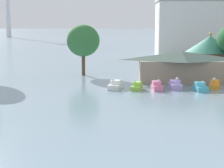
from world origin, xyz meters
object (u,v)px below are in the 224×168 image
at_px(pedal_boat_lavender, 175,85).
at_px(boathouse, 182,66).
at_px(shoreline_tree_mid, 83,41).
at_px(pedal_boat_lime, 137,87).
at_px(pedal_boat_pink, 157,87).
at_px(green_roof_pavilion, 210,51).
at_px(pedal_boat_white, 115,85).
at_px(background_building_block, 202,27).
at_px(pedal_boat_cyan, 200,87).
at_px(pedal_boat_orange, 215,85).

distance_m(pedal_boat_lavender, boathouse, 7.67).
bearing_deg(shoreline_tree_mid, pedal_boat_lime, -60.11).
relative_size(pedal_boat_pink, green_roof_pavilion, 0.26).
bearing_deg(pedal_boat_white, pedal_boat_lime, 93.35).
height_order(pedal_boat_lavender, background_building_block, background_building_block).
bearing_deg(boathouse, pedal_boat_lime, -134.22).
xyz_separation_m(pedal_boat_lime, background_building_block, (22.70, 62.94, 8.13)).
bearing_deg(pedal_boat_pink, shoreline_tree_mid, -151.00).
relative_size(pedal_boat_white, pedal_boat_cyan, 1.20).
distance_m(pedal_boat_orange, boathouse, 7.97).
height_order(pedal_boat_lime, pedal_boat_cyan, pedal_boat_lime).
relative_size(pedal_boat_lime, pedal_boat_lavender, 1.06).
relative_size(boathouse, green_roof_pavilion, 1.51).
height_order(pedal_boat_cyan, green_roof_pavilion, green_roof_pavilion).
xyz_separation_m(pedal_boat_white, pedal_boat_cyan, (12.11, -1.40, -0.00)).
relative_size(pedal_boat_cyan, boathouse, 0.18).
bearing_deg(pedal_boat_lime, shoreline_tree_mid, -135.25).
relative_size(pedal_boat_cyan, pedal_boat_orange, 0.97).
height_order(pedal_boat_lime, pedal_boat_orange, pedal_boat_orange).
bearing_deg(pedal_boat_orange, pedal_boat_cyan, -32.11).
height_order(pedal_boat_pink, boathouse, boathouse).
bearing_deg(pedal_boat_lavender, shoreline_tree_mid, -139.80).
relative_size(pedal_boat_white, boathouse, 0.22).
xyz_separation_m(pedal_boat_white, green_roof_pavilion, (18.54, 20.81, 3.70)).
bearing_deg(pedal_boat_lavender, pedal_boat_orange, 89.99).
bearing_deg(pedal_boat_cyan, shoreline_tree_mid, -141.88).
bearing_deg(boathouse, pedal_boat_cyan, -81.69).
xyz_separation_m(pedal_boat_orange, shoreline_tree_mid, (-20.89, 14.86, 5.90)).
height_order(pedal_boat_lavender, boathouse, boathouse).
bearing_deg(pedal_boat_lime, pedal_boat_white, -86.36).
height_order(pedal_boat_orange, green_roof_pavilion, green_roof_pavilion).
relative_size(green_roof_pavilion, background_building_block, 0.35).
xyz_separation_m(pedal_boat_lavender, pedal_boat_cyan, (3.32, -1.66, -0.02)).
relative_size(pedal_boat_lavender, pedal_boat_cyan, 1.01).
height_order(pedal_boat_pink, pedal_boat_lavender, pedal_boat_lavender).
bearing_deg(green_roof_pavilion, pedal_boat_cyan, -106.15).
xyz_separation_m(pedal_boat_white, shoreline_tree_mid, (-6.20, 15.55, 5.90)).
relative_size(pedal_boat_lime, pedal_boat_pink, 1.15).
bearing_deg(pedal_boat_pink, pedal_boat_white, -106.23).
height_order(pedal_boat_lime, shoreline_tree_mid, shoreline_tree_mid).
bearing_deg(pedal_boat_orange, pedal_boat_white, -68.48).
relative_size(pedal_boat_pink, pedal_boat_orange, 0.91).
bearing_deg(shoreline_tree_mid, pedal_boat_lavender, -45.58).
height_order(pedal_boat_white, background_building_block, background_building_block).
distance_m(pedal_boat_pink, background_building_block, 66.77).
relative_size(pedal_boat_lime, pedal_boat_orange, 1.05).
relative_size(pedal_boat_white, pedal_boat_lavender, 1.18).
relative_size(pedal_boat_cyan, shoreline_tree_mid, 0.29).
bearing_deg(pedal_boat_lavender, boathouse, 159.72).
height_order(pedal_boat_pink, green_roof_pavilion, green_roof_pavilion).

